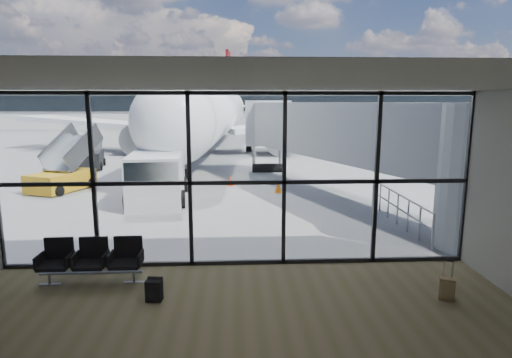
{
  "coord_description": "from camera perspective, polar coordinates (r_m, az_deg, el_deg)",
  "views": [
    {
      "loc": [
        -0.05,
        -10.7,
        4.23
      ],
      "look_at": [
        0.63,
        3.0,
        1.74
      ],
      "focal_mm": 30.0,
      "sensor_mm": 36.0,
      "label": 1
    }
  ],
  "objects": [
    {
      "name": "traffic_cone_a",
      "position": [
        21.89,
        -3.46,
        -0.24
      ],
      "size": [
        0.36,
        0.36,
        0.52
      ],
      "color": "#EB3D0C",
      "rests_on": "ground"
    },
    {
      "name": "apron_railing",
      "position": [
        15.68,
        18.39,
        -3.2
      ],
      "size": [
        0.06,
        5.46,
        1.11
      ],
      "color": "gray",
      "rests_on": "ground"
    },
    {
      "name": "belt_loader",
      "position": [
        29.59,
        -21.23,
        2.58
      ],
      "size": [
        2.17,
        4.29,
        1.89
      ],
      "rotation": [
        0.0,
        0.0,
        0.19
      ],
      "color": "black",
      "rests_on": "ground"
    },
    {
      "name": "tree_2",
      "position": [
        89.04,
        -24.99,
        10.37
      ],
      "size": [
        6.27,
        6.27,
        9.03
      ],
      "color": "#382619",
      "rests_on": "ground"
    },
    {
      "name": "tree_5",
      "position": [
        84.06,
        -13.34,
        11.11
      ],
      "size": [
        6.27,
        6.27,
        9.03
      ],
      "color": "#382619",
      "rests_on": "ground"
    },
    {
      "name": "service_van",
      "position": [
        18.83,
        -12.98,
        0.38
      ],
      "size": [
        2.67,
        5.01,
        2.11
      ],
      "rotation": [
        0.0,
        0.0,
        0.08
      ],
      "color": "silver",
      "rests_on": "ground"
    },
    {
      "name": "far_terminal",
      "position": [
        72.68,
        -3.31,
        10.22
      ],
      "size": [
        80.0,
        12.2,
        11.0
      ],
      "color": "#A8A7A3",
      "rests_on": "ground"
    },
    {
      "name": "tree_1",
      "position": [
        91.42,
        -28.5,
        9.68
      ],
      "size": [
        5.61,
        5.61,
        8.07
      ],
      "color": "#382619",
      "rests_on": "ground"
    },
    {
      "name": "ground",
      "position": [
        50.88,
        -2.78,
        5.47
      ],
      "size": [
        220.0,
        220.0,
        0.0
      ],
      "primitive_type": "plane",
      "color": "slate",
      "rests_on": "ground"
    },
    {
      "name": "mobile_stairs",
      "position": [
        22.7,
        -24.4,
        0.14
      ],
      "size": [
        2.86,
        3.92,
        2.51
      ],
      "rotation": [
        0.0,
        0.0,
        -0.38
      ],
      "color": "#B88515",
      "rests_on": "ground"
    },
    {
      "name": "tree_3",
      "position": [
        86.99,
        -21.21,
        9.84
      ],
      "size": [
        4.95,
        4.95,
        7.12
      ],
      "color": "#382619",
      "rests_on": "ground"
    },
    {
      "name": "seating_row",
      "position": [
        10.99,
        -20.98,
        -9.82
      ],
      "size": [
        2.38,
        0.69,
        1.05
      ],
      "rotation": [
        0.0,
        0.0,
        0.01
      ],
      "color": "gray",
      "rests_on": "ground"
    },
    {
      "name": "airliner",
      "position": [
        38.03,
        -5.6,
        8.67
      ],
      "size": [
        35.26,
        40.87,
        10.52
      ],
      "rotation": [
        0.0,
        0.0,
        -0.06
      ],
      "color": "white",
      "rests_on": "ground"
    },
    {
      "name": "backpack",
      "position": [
        9.71,
        -13.46,
        -14.25
      ],
      "size": [
        0.37,
        0.34,
        0.51
      ],
      "rotation": [
        0.0,
        0.0,
        -0.13
      ],
      "color": "black",
      "rests_on": "ground"
    },
    {
      "name": "glass_curtain_wall",
      "position": [
        10.89,
        -2.53,
        -0.23
      ],
      "size": [
        12.1,
        0.12,
        4.5
      ],
      "color": "white",
      "rests_on": "ground"
    },
    {
      "name": "jet_bridge",
      "position": [
        18.51,
        12.74,
        5.46
      ],
      "size": [
        8.0,
        16.5,
        4.33
      ],
      "color": "#9A9C9F",
      "rests_on": "ground"
    },
    {
      "name": "lounge_shell",
      "position": [
        6.11,
        -2.28,
        -4.69
      ],
      "size": [
        12.02,
        8.01,
        4.51
      ],
      "color": "brown",
      "rests_on": "ground"
    },
    {
      "name": "suitcase",
      "position": [
        10.36,
        24.11,
        -13.2
      ],
      "size": [
        0.37,
        0.32,
        0.86
      ],
      "rotation": [
        0.0,
        0.0,
        -0.4
      ],
      "color": "brown",
      "rests_on": "ground"
    },
    {
      "name": "traffic_cone_b",
      "position": [
        20.2,
        2.97,
        -1.12
      ],
      "size": [
        0.37,
        0.37,
        0.52
      ],
      "color": "orange",
      "rests_on": "ground"
    },
    {
      "name": "tree_4",
      "position": [
        85.32,
        -17.35,
        10.48
      ],
      "size": [
        5.61,
        5.61,
        8.07
      ],
      "color": "#382619",
      "rests_on": "ground"
    }
  ]
}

